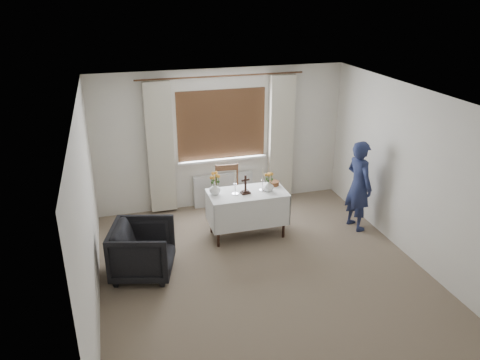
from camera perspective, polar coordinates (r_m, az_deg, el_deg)
The scene contains 12 objects.
ground at distance 6.74m, azimuth 3.06°, elevation -11.50°, with size 5.00×5.00×0.00m, color #807058.
altar_table at distance 7.55m, azimuth 0.88°, elevation -4.14°, with size 1.24×0.64×0.76m, color white.
wooden_chair at distance 8.05m, azimuth -1.36°, elevation -1.66°, with size 0.43×0.43×0.94m, color #512C1B, non-canonical shape.
armchair at distance 6.71m, azimuth -11.76°, elevation -8.36°, with size 0.81×0.84×0.76m, color black.
person at distance 7.88m, azimuth 14.27°, elevation -0.66°, with size 0.55×0.36×1.52m, color navy.
radiator at distance 8.64m, azimuth -2.06°, elevation -1.15°, with size 1.10×0.10×0.60m, color silver.
wooden_cross at distance 7.28m, azimuth 0.67°, elevation -0.56°, with size 0.14×0.10×0.31m, color black, non-canonical shape.
candlestick_left at distance 7.25m, azimuth -0.61°, elevation -0.42°, with size 0.10×0.10×0.36m, color white, non-canonical shape.
candlestick_right at distance 7.39m, azimuth 2.76°, elevation 0.03°, with size 0.10×0.10×0.37m, color white, non-canonical shape.
flower_vase_left at distance 7.29m, azimuth -3.08°, elevation -1.06°, with size 0.18×0.18×0.18m, color white.
flower_vase_right at distance 7.41m, azimuth 3.52°, elevation -0.74°, with size 0.16×0.16×0.17m, color white.
wicker_basket at distance 7.65m, azimuth 4.11°, elevation -0.39°, with size 0.18×0.18×0.07m, color brown.
Camera 1 is at (-1.87, -5.27, 3.78)m, focal length 35.00 mm.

